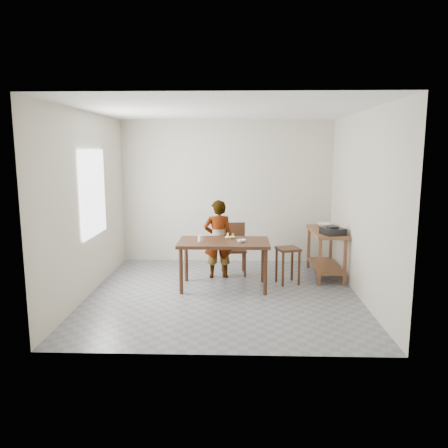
{
  "coord_description": "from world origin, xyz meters",
  "views": [
    {
      "loc": [
        0.21,
        -6.32,
        2.14
      ],
      "look_at": [
        0.0,
        0.4,
        1.0
      ],
      "focal_mm": 35.0,
      "sensor_mm": 36.0,
      "label": 1
    }
  ],
  "objects_px": {
    "prep_counter": "(326,253)",
    "dining_chair": "(234,250)",
    "stool": "(288,266)",
    "dining_table": "(224,264)",
    "child": "(218,239)"
  },
  "relations": [
    {
      "from": "dining_table",
      "to": "prep_counter",
      "type": "relative_size",
      "value": 1.17
    },
    {
      "from": "prep_counter",
      "to": "stool",
      "type": "height_order",
      "value": "prep_counter"
    },
    {
      "from": "child",
      "to": "dining_table",
      "type": "bearing_deg",
      "value": 93.58
    },
    {
      "from": "child",
      "to": "dining_chair",
      "type": "bearing_deg",
      "value": -151.81
    },
    {
      "from": "child",
      "to": "prep_counter",
      "type": "bearing_deg",
      "value": 176.41
    },
    {
      "from": "dining_table",
      "to": "child",
      "type": "distance_m",
      "value": 0.64
    },
    {
      "from": "stool",
      "to": "dining_table",
      "type": "bearing_deg",
      "value": -166.34
    },
    {
      "from": "dining_chair",
      "to": "stool",
      "type": "xyz_separation_m",
      "value": [
        0.88,
        -0.5,
        -0.15
      ]
    },
    {
      "from": "child",
      "to": "dining_chair",
      "type": "relative_size",
      "value": 1.5
    },
    {
      "from": "dining_chair",
      "to": "stool",
      "type": "height_order",
      "value": "dining_chair"
    },
    {
      "from": "prep_counter",
      "to": "dining_chair",
      "type": "distance_m",
      "value": 1.58
    },
    {
      "from": "dining_table",
      "to": "stool",
      "type": "distance_m",
      "value": 1.06
    },
    {
      "from": "dining_table",
      "to": "dining_chair",
      "type": "bearing_deg",
      "value": 79.09
    },
    {
      "from": "prep_counter",
      "to": "dining_chair",
      "type": "height_order",
      "value": "dining_chair"
    },
    {
      "from": "child",
      "to": "dining_chair",
      "type": "height_order",
      "value": "child"
    }
  ]
}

